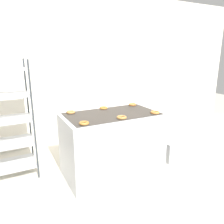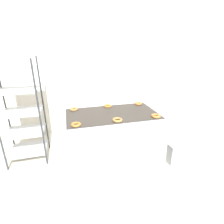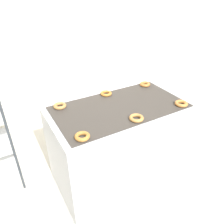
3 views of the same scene
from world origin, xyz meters
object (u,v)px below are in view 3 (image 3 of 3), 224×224
donut_near_left (82,136)px  donut_near_center (136,118)px  fryer_machine (119,143)px  donut_near_right (181,104)px  donut_far_left (60,106)px  donut_far_right (145,84)px  glaze_bin (188,137)px  donut_far_center (106,93)px

donut_near_left → donut_near_center: bearing=0.8°
fryer_machine → donut_near_right: donut_near_right is taller
donut_far_left → donut_far_right: 0.99m
glaze_bin → donut_near_right: bearing=-156.2°
donut_far_center → donut_far_right: size_ratio=1.00×
donut_near_right → donut_far_right: 0.54m
donut_near_left → donut_far_right: size_ratio=0.99×
donut_near_center → donut_far_left: (-0.49, 0.53, 0.00)m
donut_near_left → donut_far_right: bearing=28.3°
donut_near_right → donut_far_center: size_ratio=1.03×
donut_near_left → fryer_machine: bearing=28.4°
donut_near_right → donut_far_center: donut_near_right is taller
glaze_bin → donut_far_left: size_ratio=3.05×
donut_far_center → donut_near_right: bearing=-47.2°
glaze_bin → donut_near_center: bearing=-167.9°
glaze_bin → donut_far_left: bearing=168.6°
donut_near_center → donut_far_right: size_ratio=1.06×
glaze_bin → donut_near_left: bearing=-171.5°
glaze_bin → fryer_machine: bearing=177.6°
donut_near_center → donut_far_center: 0.55m
fryer_machine → donut_near_right: size_ratio=10.93×
donut_near_left → donut_far_right: (1.00, 0.54, 0.00)m
glaze_bin → donut_far_left: 1.73m
glaze_bin → donut_near_center: 1.30m
fryer_machine → donut_far_left: size_ratio=11.07×
donut_near_center → donut_far_center: donut_near_center is taller
donut_far_right → donut_far_left: bearing=-180.0°
donut_near_left → donut_near_right: same height
donut_far_left → fryer_machine: bearing=-28.2°
donut_near_center → glaze_bin: bearing=12.1°
donut_far_left → donut_far_right: donut_far_right is taller
glaze_bin → donut_near_center: size_ratio=2.92×
donut_near_center → donut_far_left: bearing=132.9°
donut_near_right → glaze_bin: bearing=23.8°
fryer_machine → glaze_bin: (1.03, -0.04, -0.29)m
donut_near_right → donut_near_left: bearing=-179.9°
glaze_bin → donut_near_left: (-1.54, -0.23, 0.75)m
fryer_machine → donut_near_left: size_ratio=11.36×
donut_far_right → fryer_machine: bearing=-151.8°
donut_near_center → donut_near_right: size_ratio=1.03×
fryer_machine → glaze_bin: size_ratio=3.63×
donut_near_left → donut_near_right: (1.02, 0.00, 0.00)m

